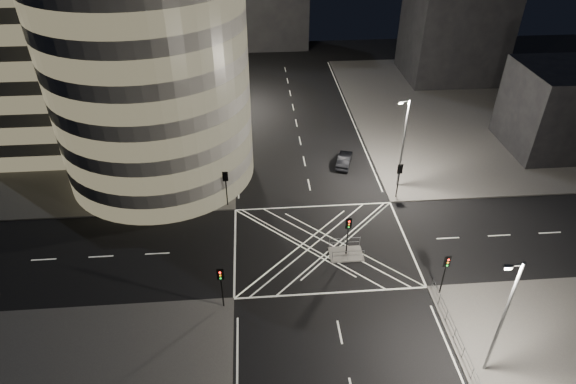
{
  "coord_description": "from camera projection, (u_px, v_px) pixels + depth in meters",
  "views": [
    {
      "loc": [
        -5.78,
        -33.35,
        29.45
      ],
      "look_at": [
        -2.76,
        4.5,
        3.0
      ],
      "focal_mm": 30.0,
      "sensor_mm": 36.0,
      "label": 1
    }
  ],
  "objects": [
    {
      "name": "railing_island_south",
      "position": [
        348.0,
        256.0,
        42.26
      ],
      "size": [
        2.8,
        0.06,
        1.1
      ],
      "primitive_type": "cube",
      "color": "slate",
      "rests_on": "central_island"
    },
    {
      "name": "tree_a",
      "position": [
        208.0,
        154.0,
        48.34
      ],
      "size": [
        4.09,
        4.09,
        7.15
      ],
      "color": "black",
      "rests_on": "sidewalk_far_left"
    },
    {
      "name": "traffic_signal_fl",
      "position": [
        226.0,
        182.0,
        47.81
      ],
      "size": [
        0.55,
        0.22,
        4.0
      ],
      "color": "black",
      "rests_on": "sidewalk_far_left"
    },
    {
      "name": "traffic_signal_nl",
      "position": [
        221.0,
        281.0,
        36.69
      ],
      "size": [
        0.55,
        0.22,
        4.0
      ],
      "color": "black",
      "rests_on": "sidewalk_near_left"
    },
    {
      "name": "sidewalk_far_left",
      "position": [
        81.0,
        123.0,
        64.64
      ],
      "size": [
        42.0,
        42.0,
        0.15
      ],
      "primitive_type": "cube",
      "color": "#53504E",
      "rests_on": "ground"
    },
    {
      "name": "traffic_signal_island",
      "position": [
        348.0,
        230.0,
        41.73
      ],
      "size": [
        0.55,
        0.22,
        4.0
      ],
      "color": "black",
      "rests_on": "central_island"
    },
    {
      "name": "street_lamp_left_near",
      "position": [
        219.0,
        134.0,
        50.52
      ],
      "size": [
        1.25,
        0.25,
        10.0
      ],
      "color": "slate",
      "rests_on": "sidewalk_far_left"
    },
    {
      "name": "sedan",
      "position": [
        344.0,
        160.0,
        55.68
      ],
      "size": [
        2.7,
        4.44,
        1.38
      ],
      "primitive_type": "imported",
      "rotation": [
        0.0,
        0.0,
        2.82
      ],
      "color": "black",
      "rests_on": "ground"
    },
    {
      "name": "street_lamp_right_near",
      "position": [
        503.0,
        316.0,
        30.49
      ],
      "size": [
        1.25,
        0.25,
        10.0
      ],
      "color": "slate",
      "rests_on": "sidewalk_near_right"
    },
    {
      "name": "building_right_far",
      "position": [
        455.0,
        29.0,
        74.53
      ],
      "size": [
        14.0,
        12.0,
        15.0
      ],
      "primitive_type": "cube",
      "color": "black",
      "rests_on": "sidewalk_far_right"
    },
    {
      "name": "sidewalk_far_right",
      "position": [
        498.0,
        109.0,
        68.42
      ],
      "size": [
        42.0,
        42.0,
        0.15
      ],
      "primitive_type": "cube",
      "color": "#53504E",
      "rests_on": "ground"
    },
    {
      "name": "traffic_signal_nr",
      "position": [
        446.0,
        268.0,
        37.83
      ],
      "size": [
        0.55,
        0.22,
        4.0
      ],
      "color": "black",
      "rests_on": "sidewalk_near_right"
    },
    {
      "name": "tree_b",
      "position": [
        211.0,
        129.0,
        53.39
      ],
      "size": [
        5.13,
        5.13,
        7.5
      ],
      "color": "black",
      "rests_on": "sidewalk_far_left"
    },
    {
      "name": "office_tower_curved",
      "position": [
        110.0,
        49.0,
        51.23
      ],
      "size": [
        30.0,
        29.0,
        27.2
      ],
      "color": "gray",
      "rests_on": "sidewalk_far_left"
    },
    {
      "name": "street_lamp_right_far",
      "position": [
        403.0,
        141.0,
        49.3
      ],
      "size": [
        1.25,
        0.25,
        10.0
      ],
      "color": "slate",
      "rests_on": "sidewalk_far_right"
    },
    {
      "name": "ground",
      "position": [
        322.0,
        245.0,
        44.49
      ],
      "size": [
        120.0,
        120.0,
        0.0
      ],
      "primitive_type": "plane",
      "color": "black",
      "rests_on": "ground"
    },
    {
      "name": "building_right_near",
      "position": [
        557.0,
        109.0,
        56.59
      ],
      "size": [
        10.0,
        10.0,
        10.0
      ],
      "primitive_type": "cube",
      "color": "black",
      "rests_on": "sidewalk_far_right"
    },
    {
      "name": "traffic_signal_fr",
      "position": [
        399.0,
        175.0,
        48.96
      ],
      "size": [
        0.55,
        0.22,
        4.0
      ],
      "color": "black",
      "rests_on": "sidewalk_far_right"
    },
    {
      "name": "tree_d",
      "position": [
        215.0,
        79.0,
        62.59
      ],
      "size": [
        5.37,
        5.37,
        8.71
      ],
      "color": "black",
      "rests_on": "sidewalk_far_left"
    },
    {
      "name": "railing_island_north",
      "position": [
        345.0,
        242.0,
        43.73
      ],
      "size": [
        2.8,
        0.06,
        1.1
      ],
      "primitive_type": "cube",
      "color": "slate",
      "rests_on": "central_island"
    },
    {
      "name": "central_island",
      "position": [
        346.0,
        254.0,
        43.35
      ],
      "size": [
        3.0,
        2.0,
        0.15
      ],
      "primitive_type": "cube",
      "color": "slate",
      "rests_on": "ground"
    },
    {
      "name": "railing_near_right",
      "position": [
        459.0,
        342.0,
        34.69
      ],
      "size": [
        0.06,
        11.7,
        1.1
      ],
      "primitive_type": "cube",
      "color": "slate",
      "rests_on": "sidewalk_near_right"
    },
    {
      "name": "tree_c",
      "position": [
        214.0,
        105.0,
        58.2
      ],
      "size": [
        3.82,
        3.82,
        6.92
      ],
      "color": "black",
      "rests_on": "sidewalk_far_left"
    },
    {
      "name": "street_lamp_left_far",
      "position": [
        224.0,
        72.0,
        65.24
      ],
      "size": [
        1.25,
        0.25,
        10.0
      ],
      "color": "slate",
      "rests_on": "sidewalk_far_left"
    },
    {
      "name": "tree_e",
      "position": [
        218.0,
        74.0,
        68.39
      ],
      "size": [
        3.4,
        3.4,
        6.03
      ],
      "color": "black",
      "rests_on": "sidewalk_far_left"
    },
    {
      "name": "office_block_rear",
      "position": [
        138.0,
        8.0,
        71.03
      ],
      "size": [
        24.0,
        16.0,
        22.0
      ],
      "primitive_type": "cube",
      "color": "gray",
      "rests_on": "sidewalk_far_left"
    }
  ]
}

